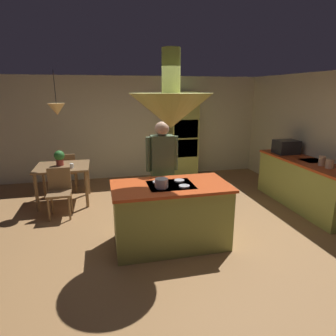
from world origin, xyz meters
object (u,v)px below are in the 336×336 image
person_at_island (162,167)px  cooking_pot_on_cooktop (161,183)px  kitchen_island (171,215)px  chair_facing_island (59,189)px  dining_table (63,171)px  potted_plant_on_table (59,157)px  canister_flour (330,164)px  canister_sugar (322,161)px  oven_tower (183,136)px  microwave_on_counter (286,147)px  chair_by_back_wall (67,170)px  cup_on_table (72,166)px

person_at_island → cooking_pot_on_cooktop: (-0.19, -0.84, 0.00)m
kitchen_island → chair_facing_island: bearing=139.8°
dining_table → potted_plant_on_table: bearing=134.1°
kitchen_island → canister_flour: bearing=5.0°
dining_table → canister_sugar: 4.85m
chair_facing_island → canister_flour: size_ratio=5.49×
canister_sugar → oven_tower: bearing=121.7°
microwave_on_counter → dining_table: bearing=172.0°
oven_tower → chair_facing_island: bearing=-147.1°
microwave_on_counter → canister_sugar: bearing=-90.0°
person_at_island → cooking_pot_on_cooktop: person_at_island is taller
kitchen_island → canister_flour: size_ratio=10.49×
canister_sugar → canister_flour: bearing=-90.0°
canister_sugar → microwave_on_counter: microwave_on_counter is taller
canister_sugar → potted_plant_on_table: bearing=159.4°
chair_by_back_wall → potted_plant_on_table: size_ratio=2.90×
canister_flour → dining_table: bearing=157.8°
chair_facing_island → potted_plant_on_table: potted_plant_on_table is taller
potted_plant_on_table → cup_on_table: potted_plant_on_table is taller
kitchen_island → chair_facing_island: kitchen_island is taller
chair_by_back_wall → canister_flour: size_ratio=5.49×
canister_flour → microwave_on_counter: bearing=90.0°
cup_on_table → canister_flour: canister_flour is taller
person_at_island → microwave_on_counter: 2.91m
canister_sugar → microwave_on_counter: bearing=90.0°
chair_by_back_wall → microwave_on_counter: bearing=164.0°
person_at_island → cup_on_table: bearing=142.7°
chair_by_back_wall → canister_flour: bearing=151.0°
oven_tower → microwave_on_counter: bearing=-45.6°
microwave_on_counter → chair_facing_island: bearing=-179.6°
dining_table → microwave_on_counter: bearing=-8.0°
oven_tower → person_at_island: size_ratio=1.26×
kitchen_island → chair_by_back_wall: (-1.70, 2.77, 0.04)m
chair_by_back_wall → chair_facing_island: bearing=90.0°
potted_plant_on_table → cooking_pot_on_cooktop: (1.59, -2.28, 0.07)m
kitchen_island → microwave_on_counter: bearing=27.3°
kitchen_island → cooking_pot_on_cooktop: 0.57m
chair_facing_island → cooking_pot_on_cooktop: bearing=-45.5°
chair_facing_island → microwave_on_counter: 4.57m
cup_on_table → kitchen_island: bearing=-51.4°
potted_plant_on_table → canister_sugar: size_ratio=1.70×
cup_on_table → microwave_on_counter: bearing=-5.4°
potted_plant_on_table → canister_sugar: canister_sugar is taller
canister_sugar → microwave_on_counter: 1.04m
chair_facing_island → potted_plant_on_table: size_ratio=2.90×
person_at_island → chair_facing_island: 1.94m
cup_on_table → canister_flour: bearing=-20.6°
person_at_island → chair_facing_island: person_at_island is taller
kitchen_island → person_at_island: bearing=87.8°
chair_by_back_wall → dining_table: bearing=90.0°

